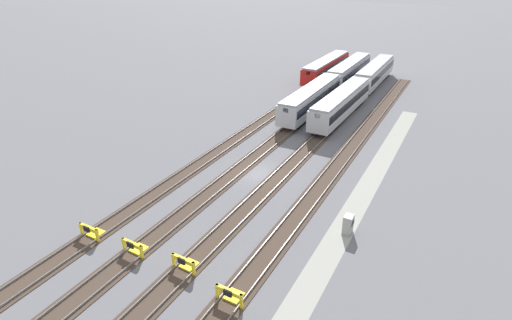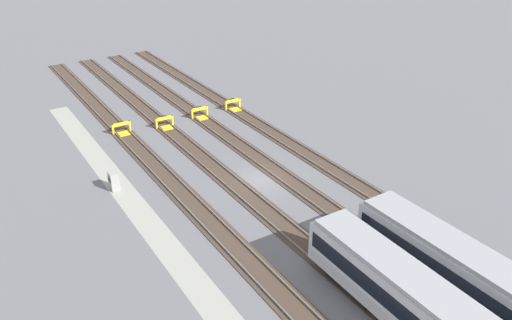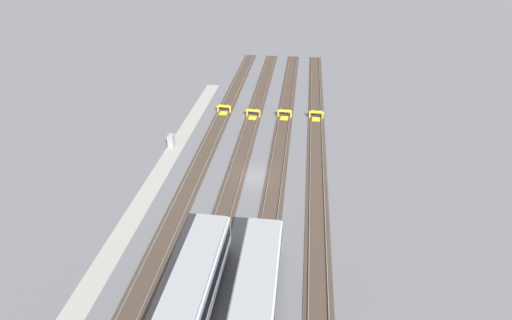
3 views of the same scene
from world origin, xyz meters
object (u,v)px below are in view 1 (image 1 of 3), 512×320
(subway_car_front_row_rightmost, at_px, (341,103))
(bumper_stop_middle_track, at_px, (135,247))
(bumper_stop_far_inner_track, at_px, (92,231))
(electrical_cabinet, at_px, (348,224))
(bumper_stop_near_inner_track, at_px, (186,263))
(subway_car_front_row_left_inner, at_px, (311,99))
(subway_car_front_row_right_inner, at_px, (375,73))
(subway_car_front_row_leftmost, at_px, (326,68))
(bumper_stop_nearest_track, at_px, (231,295))
(subway_car_front_row_centre, at_px, (349,71))

(subway_car_front_row_rightmost, bearing_deg, bumper_stop_middle_track, 172.98)
(bumper_stop_far_inner_track, distance_m, electrical_cabinet, 20.31)
(bumper_stop_near_inner_track, bearing_deg, subway_car_front_row_rightmost, 0.02)
(subway_car_front_row_left_inner, distance_m, bumper_stop_far_inner_track, 36.01)
(subway_car_front_row_right_inner, bearing_deg, electrical_cabinet, -168.89)
(subway_car_front_row_leftmost, xyz_separation_m, subway_car_front_row_left_inner, (-18.61, -4.35, 0.00))
(subway_car_front_row_leftmost, xyz_separation_m, subway_car_front_row_right_inner, (0.42, -8.82, 0.00))
(bumper_stop_nearest_track, bearing_deg, bumper_stop_middle_track, 86.05)
(subway_car_front_row_centre, xyz_separation_m, bumper_stop_nearest_track, (-54.77, -8.81, -1.53))
(bumper_stop_near_inner_track, height_order, bumper_stop_middle_track, same)
(subway_car_front_row_left_inner, relative_size, bumper_stop_near_inner_track, 8.97)
(bumper_stop_nearest_track, height_order, bumper_stop_near_inner_track, same)
(subway_car_front_row_centre, xyz_separation_m, bumper_stop_middle_track, (-54.16, -0.03, -1.53))
(subway_car_front_row_centre, height_order, subway_car_front_row_rightmost, same)
(bumper_stop_middle_track, distance_m, electrical_cabinet, 16.55)
(bumper_stop_near_inner_track, relative_size, bumper_stop_middle_track, 1.00)
(subway_car_front_row_left_inner, bearing_deg, bumper_stop_nearest_track, -166.29)
(subway_car_front_row_rightmost, bearing_deg, subway_car_front_row_centre, 13.33)
(subway_car_front_row_leftmost, height_order, bumper_stop_near_inner_track, subway_car_front_row_leftmost)
(bumper_stop_middle_track, bearing_deg, subway_car_front_row_rightmost, -7.02)
(electrical_cabinet, bearing_deg, subway_car_front_row_leftmost, 21.71)
(subway_car_front_row_left_inner, relative_size, subway_car_front_row_centre, 1.00)
(subway_car_front_row_rightmost, bearing_deg, subway_car_front_row_leftmost, 25.24)
(subway_car_front_row_left_inner, bearing_deg, bumper_stop_middle_track, -179.93)
(bumper_stop_middle_track, bearing_deg, subway_car_front_row_right_inner, -4.64)
(subway_car_front_row_left_inner, xyz_separation_m, electrical_cabinet, (-25.55, -13.23, -1.24))
(subway_car_front_row_leftmost, distance_m, electrical_cabinet, 47.54)
(subway_car_front_row_leftmost, relative_size, bumper_stop_nearest_track, 8.99)
(subway_car_front_row_left_inner, bearing_deg, subway_car_front_row_leftmost, 13.16)
(subway_car_front_row_centre, height_order, subway_car_front_row_right_inner, same)
(bumper_stop_nearest_track, bearing_deg, subway_car_front_row_centre, 9.14)
(subway_car_front_row_rightmost, relative_size, electrical_cabinet, 11.28)
(bumper_stop_near_inner_track, bearing_deg, bumper_stop_middle_track, 95.17)
(subway_car_front_row_right_inner, distance_m, bumper_stop_near_inner_track, 54.20)
(subway_car_front_row_rightmost, height_order, electrical_cabinet, subway_car_front_row_rightmost)
(subway_car_front_row_centre, bearing_deg, bumper_stop_far_inner_track, 175.41)
(bumper_stop_middle_track, xyz_separation_m, electrical_cabinet, (10.00, -13.19, 0.29))
(subway_car_front_row_right_inner, bearing_deg, subway_car_front_row_centre, 95.30)
(subway_car_front_row_left_inner, xyz_separation_m, bumper_stop_near_inner_track, (-35.15, -4.44, -1.53))
(subway_car_front_row_left_inner, distance_m, bumper_stop_nearest_track, 37.24)
(subway_car_front_row_leftmost, distance_m, bumper_stop_far_inner_track, 54.34)
(subway_car_front_row_rightmost, distance_m, bumper_stop_nearest_track, 36.45)
(subway_car_front_row_right_inner, bearing_deg, subway_car_front_row_leftmost, 92.75)
(subway_car_front_row_leftmost, relative_size, subway_car_front_row_right_inner, 1.00)
(subway_car_front_row_leftmost, relative_size, subway_car_front_row_left_inner, 1.00)
(subway_car_front_row_leftmost, bearing_deg, subway_car_front_row_right_inner, -87.25)
(subway_car_front_row_centre, distance_m, subway_car_front_row_right_inner, 4.48)
(subway_car_front_row_left_inner, height_order, subway_car_front_row_right_inner, same)
(subway_car_front_row_centre, relative_size, bumper_stop_near_inner_track, 8.96)
(subway_car_front_row_right_inner, xyz_separation_m, bumper_stop_nearest_track, (-55.18, -4.35, -1.53))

